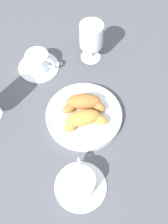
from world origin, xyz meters
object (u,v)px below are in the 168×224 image
object	(u,v)px
croissant_large	(84,103)
coffee_cup_far	(38,62)
croissant_small	(85,119)
pastry_plate	(84,115)
coffee_cup_near	(80,183)
juice_glass_left	(91,37)

from	to	relation	value
croissant_large	coffee_cup_far	bearing A→B (deg)	-57.87
croissant_small	croissant_large	bearing A→B (deg)	-95.68
pastry_plate	coffee_cup_near	xyz separation A→B (m)	(0.04, 0.20, 0.01)
croissant_small	coffee_cup_near	distance (m)	0.18
croissant_large	juice_glass_left	xyz separation A→B (m)	(-0.06, -0.21, 0.05)
pastry_plate	juice_glass_left	xyz separation A→B (m)	(-0.06, -0.23, 0.08)
pastry_plate	croissant_large	bearing A→B (deg)	-96.20
pastry_plate	croissant_small	size ratio (longest dim) A/B	1.66
croissant_large	croissant_small	bearing A→B (deg)	84.32
croissant_small	coffee_cup_far	size ratio (longest dim) A/B	1.01
croissant_small	juice_glass_left	world-z (taller)	juice_glass_left
croissant_small	coffee_cup_far	xyz separation A→B (m)	(0.11, -0.25, -0.02)
croissant_small	coffee_cup_near	xyz separation A→B (m)	(0.04, 0.17, -0.02)
croissant_small	juice_glass_left	distance (m)	0.28
pastry_plate	juice_glass_left	bearing A→B (deg)	-104.73
coffee_cup_near	juice_glass_left	world-z (taller)	juice_glass_left
coffee_cup_far	juice_glass_left	world-z (taller)	juice_glass_left
pastry_plate	juice_glass_left	distance (m)	0.25
coffee_cup_near	juice_glass_left	xyz separation A→B (m)	(-0.10, -0.44, 0.07)
croissant_large	pastry_plate	bearing A→B (deg)	83.80
pastry_plate	coffee_cup_far	world-z (taller)	coffee_cup_far
pastry_plate	coffee_cup_near	distance (m)	0.21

